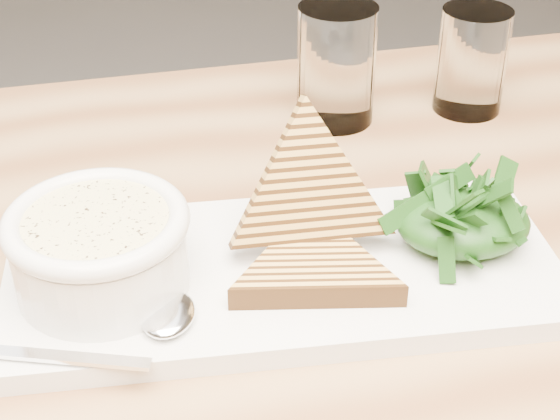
{
  "coord_description": "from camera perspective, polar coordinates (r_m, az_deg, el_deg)",
  "views": [
    {
      "loc": [
        -0.14,
        -0.29,
        1.12
      ],
      "look_at": [
        -0.08,
        0.22,
        0.78
      ],
      "focal_mm": 55.0,
      "sensor_mm": 36.0,
      "label": 1
    }
  ],
  "objects": [
    {
      "name": "arugula_pile",
      "position": [
        0.64,
        12.17,
        -0.25
      ],
      "size": [
        0.11,
        0.1,
        0.05
      ],
      "primitive_type": null,
      "color": "#234D17",
      "rests_on": "platter"
    },
    {
      "name": "soup_bowl",
      "position": [
        0.6,
        -11.82,
        -3.16
      ],
      "size": [
        0.12,
        0.12,
        0.05
      ],
      "primitive_type": "cylinder",
      "color": "silver",
      "rests_on": "platter"
    },
    {
      "name": "soup",
      "position": [
        0.58,
        -12.13,
        -0.9
      ],
      "size": [
        0.1,
        0.1,
        0.01
      ],
      "primitive_type": "cylinder",
      "color": "#D7CC88",
      "rests_on": "soup_bowl"
    },
    {
      "name": "glass_near",
      "position": [
        0.83,
        3.76,
        9.62
      ],
      "size": [
        0.07,
        0.07,
        0.11
      ],
      "primitive_type": "cylinder",
      "color": "white",
      "rests_on": "table_top"
    },
    {
      "name": "salad_base",
      "position": [
        0.64,
        12.08,
        -0.83
      ],
      "size": [
        0.1,
        0.08,
        0.04
      ],
      "primitive_type": "ellipsoid",
      "color": "black",
      "rests_on": "platter"
    },
    {
      "name": "glass_far",
      "position": [
        0.87,
        12.63,
        9.67
      ],
      "size": [
        0.07,
        0.07,
        0.1
      ],
      "primitive_type": "cylinder",
      "color": "white",
      "rests_on": "table_top"
    },
    {
      "name": "spoon_bowl",
      "position": [
        0.57,
        -7.43,
        -6.9
      ],
      "size": [
        0.05,
        0.06,
        0.01
      ],
      "primitive_type": "ellipsoid",
      "rotation": [
        0.0,
        0.0,
        -0.24
      ],
      "color": "silver",
      "rests_on": "platter"
    },
    {
      "name": "sandwich_lean",
      "position": [
        0.62,
        1.96,
        1.21
      ],
      "size": [
        0.14,
        0.13,
        0.16
      ],
      "primitive_type": null,
      "rotation": [
        1.18,
        0.0,
        0.04
      ],
      "color": "gold",
      "rests_on": "sandwich_flat"
    },
    {
      "name": "spoon_handle",
      "position": [
        0.56,
        -14.62,
        -9.42
      ],
      "size": [
        0.12,
        0.04,
        0.0
      ],
      "primitive_type": "cube",
      "rotation": [
        0.0,
        0.0,
        -0.24
      ],
      "color": "silver",
      "rests_on": "platter"
    },
    {
      "name": "bowl_rim",
      "position": [
        0.58,
        -12.16,
        -0.74
      ],
      "size": [
        0.13,
        0.13,
        0.01
      ],
      "primitive_type": "torus",
      "color": "silver",
      "rests_on": "soup_bowl"
    },
    {
      "name": "sandwich_flat",
      "position": [
        0.6,
        2.33,
        -3.82
      ],
      "size": [
        0.15,
        0.15,
        0.02
      ],
      "primitive_type": null,
      "rotation": [
        0.0,
        0.0,
        -0.1
      ],
      "color": "gold",
      "rests_on": "platter"
    },
    {
      "name": "platter",
      "position": [
        0.63,
        0.23,
        -4.17
      ],
      "size": [
        0.4,
        0.19,
        0.02
      ],
      "primitive_type": "cube",
      "rotation": [
        0.0,
        0.0,
        0.02
      ],
      "color": "silver",
      "rests_on": "table_top"
    },
    {
      "name": "table_top",
      "position": [
        0.64,
        -0.16,
        -6.7
      ],
      "size": [
        1.27,
        0.92,
        0.04
      ],
      "primitive_type": "cube",
      "rotation": [
        0.0,
        0.0,
        0.11
      ],
      "color": "#997045",
      "rests_on": "ground"
    }
  ]
}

